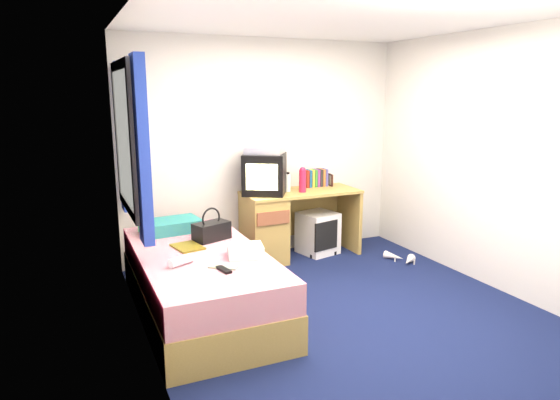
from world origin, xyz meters
name	(u,v)px	position (x,y,z in m)	size (l,w,h in m)	color
ground	(339,309)	(0.00, 0.00, 0.00)	(3.40, 3.40, 0.00)	#0C1438
room_shell	(343,140)	(0.00, 0.00, 1.45)	(3.40, 3.40, 3.40)	white
bed	(201,282)	(-1.10, 0.41, 0.27)	(1.01, 2.00, 0.54)	tan
pillow	(171,226)	(-1.19, 1.09, 0.60)	(0.53, 0.34, 0.12)	#18549C
desk	(278,223)	(0.05, 1.44, 0.41)	(1.30, 0.55, 0.75)	tan
storage_cube	(318,233)	(0.55, 1.43, 0.24)	(0.38, 0.38, 0.48)	white
crt_tv	(265,174)	(-0.10, 1.44, 0.97)	(0.58, 0.57, 0.43)	black
vcr	(264,150)	(-0.10, 1.44, 1.22)	(0.39, 0.28, 0.07)	silver
book_row	(315,178)	(0.60, 1.60, 0.85)	(0.27, 0.13, 0.20)	maroon
picture_frame	(331,180)	(0.78, 1.56, 0.82)	(0.02, 0.12, 0.14)	black
pink_water_bottle	(303,181)	(0.32, 1.36, 0.87)	(0.08, 0.08, 0.25)	#D51E43
aerosol_can	(288,183)	(0.18, 1.45, 0.85)	(0.05, 0.05, 0.20)	white
handbag	(211,230)	(-0.91, 0.69, 0.63)	(0.36, 0.28, 0.29)	black
towel	(245,251)	(-0.80, 0.14, 0.59)	(0.28, 0.23, 0.09)	white
magazine	(188,247)	(-1.17, 0.55, 0.55)	(0.21, 0.28, 0.01)	gold
water_bottle	(181,261)	(-1.32, 0.14, 0.58)	(0.07, 0.07, 0.20)	silver
colour_swatch_fan	(223,267)	(-1.04, -0.05, 0.55)	(0.22, 0.06, 0.01)	yellow
remote_control	(224,270)	(-1.06, -0.11, 0.55)	(0.05, 0.16, 0.02)	black
window_assembly	(129,142)	(-1.55, 0.90, 1.42)	(0.11, 1.42, 1.40)	silver
white_heels	(401,259)	(1.24, 0.76, 0.04)	(0.26, 0.40, 0.09)	silver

